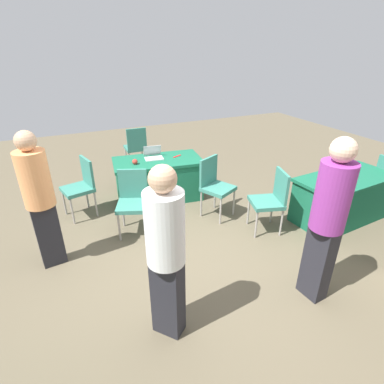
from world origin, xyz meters
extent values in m
plane|color=brown|center=(0.00, 0.00, 0.00)|extent=(14.40, 14.40, 0.00)
cube|color=#196647|center=(-0.20, -1.89, 0.71)|extent=(1.62, 0.98, 0.05)
cube|color=#196647|center=(-0.20, -1.89, 0.34)|extent=(1.56, 0.94, 0.68)
cube|color=#196647|center=(-2.61, 0.04, 0.71)|extent=(1.65, 0.88, 0.05)
cube|color=#196647|center=(-2.61, 0.04, 0.34)|extent=(1.58, 0.85, 0.68)
cylinder|color=#9E9993|center=(-1.05, -0.06, 0.22)|extent=(0.03, 0.03, 0.44)
cylinder|color=#9E9993|center=(-1.16, -0.42, 0.22)|extent=(0.03, 0.03, 0.44)
cylinder|color=#9E9993|center=(-1.42, 0.05, 0.22)|extent=(0.03, 0.03, 0.44)
cylinder|color=#9E9993|center=(-1.53, -0.32, 0.22)|extent=(0.03, 0.03, 0.44)
cube|color=#387F70|center=(-1.29, -0.19, 0.47)|extent=(0.55, 0.55, 0.06)
cube|color=#387F70|center=(-1.48, -0.13, 0.72)|extent=(0.16, 0.41, 0.45)
cylinder|color=#9E9993|center=(-0.01, -3.64, 0.23)|extent=(0.03, 0.03, 0.46)
cylinder|color=#9E9993|center=(-0.39, -3.64, 0.23)|extent=(0.03, 0.03, 0.46)
cylinder|color=#9E9993|center=(0.00, -3.26, 0.23)|extent=(0.03, 0.03, 0.46)
cylinder|color=#9E9993|center=(-0.38, -3.26, 0.23)|extent=(0.03, 0.03, 0.46)
cube|color=#387F70|center=(-0.20, -3.45, 0.49)|extent=(0.45, 0.45, 0.06)
cube|color=#387F70|center=(-0.19, -3.25, 0.75)|extent=(0.42, 0.05, 0.45)
cylinder|color=#9E9993|center=(-1.11, -0.77, 0.23)|extent=(0.03, 0.03, 0.46)
cylinder|color=#9E9993|center=(-0.77, -0.60, 0.23)|extent=(0.03, 0.03, 0.46)
cylinder|color=#9E9993|center=(-0.94, -1.11, 0.23)|extent=(0.03, 0.03, 0.46)
cylinder|color=#9E9993|center=(-0.60, -0.94, 0.23)|extent=(0.03, 0.03, 0.46)
cube|color=#387F70|center=(-0.86, -0.85, 0.49)|extent=(0.59, 0.59, 0.06)
cube|color=#387F70|center=(-0.77, -1.03, 0.74)|extent=(0.39, 0.22, 0.45)
cylinder|color=#9E9993|center=(-3.43, -0.05, 0.22)|extent=(0.03, 0.03, 0.44)
cylinder|color=#9E9993|center=(1.33, -1.55, 0.22)|extent=(0.03, 0.03, 0.44)
cylinder|color=#9E9993|center=(1.42, -1.92, 0.22)|extent=(0.03, 0.03, 0.44)
cylinder|color=#9E9993|center=(0.96, -1.65, 0.22)|extent=(0.03, 0.03, 0.44)
cylinder|color=#9E9993|center=(1.05, -2.02, 0.22)|extent=(0.03, 0.03, 0.44)
cube|color=#387F70|center=(1.19, -1.78, 0.47)|extent=(0.54, 0.54, 0.06)
cube|color=#387F70|center=(1.00, -1.83, 0.73)|extent=(0.14, 0.41, 0.45)
cylinder|color=#9E9993|center=(0.41, -0.67, 0.22)|extent=(0.03, 0.03, 0.43)
cylinder|color=#9E9993|center=(0.76, -0.81, 0.22)|extent=(0.03, 0.03, 0.43)
cylinder|color=#9E9993|center=(0.27, -1.03, 0.22)|extent=(0.03, 0.03, 0.43)
cylinder|color=#9E9993|center=(0.62, -1.16, 0.22)|extent=(0.03, 0.03, 0.43)
cube|color=#387F70|center=(0.51, -0.92, 0.46)|extent=(0.57, 0.57, 0.06)
cube|color=#387F70|center=(0.44, -1.10, 0.72)|extent=(0.40, 0.19, 0.45)
cube|color=#26262D|center=(-0.99, 1.13, 0.44)|extent=(0.20, 0.29, 0.89)
cylinder|color=#8C338C|center=(-0.99, 1.13, 1.24)|extent=(0.37, 0.37, 0.70)
sphere|color=beige|center=(-0.99, 1.13, 1.71)|extent=(0.24, 0.24, 0.24)
cube|color=#26262D|center=(0.65, 0.91, 0.42)|extent=(0.32, 0.33, 0.85)
cylinder|color=white|center=(0.65, 0.91, 1.18)|extent=(0.48, 0.48, 0.67)
sphere|color=tan|center=(0.65, 0.91, 1.63)|extent=(0.23, 0.23, 0.23)
cube|color=#26262D|center=(1.64, -0.68, 0.42)|extent=(0.30, 0.22, 0.84)
cylinder|color=#F49E60|center=(1.64, -0.68, 1.18)|extent=(0.39, 0.39, 0.67)
sphere|color=tan|center=(1.64, -0.68, 1.63)|extent=(0.23, 0.23, 0.23)
cube|color=silver|center=(-0.16, -1.95, 0.74)|extent=(0.34, 0.26, 0.02)
cube|color=#B7B7BC|center=(-0.18, -2.10, 0.84)|extent=(0.32, 0.11, 0.19)
sphere|color=#B2382D|center=(0.22, -1.83, 0.78)|extent=(0.09, 0.09, 0.09)
cube|color=red|center=(-0.58, -1.91, 0.74)|extent=(0.18, 0.11, 0.01)
camera|label=1|loc=(1.31, 2.92, 2.56)|focal=28.27mm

